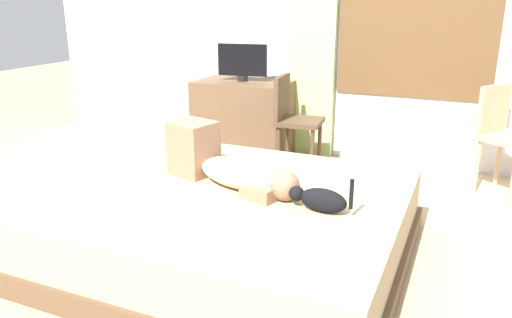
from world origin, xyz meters
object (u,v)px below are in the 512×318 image
(tv_monitor, at_px, (242,62))
(cup, at_px, (283,77))
(cat, at_px, (320,199))
(bed, at_px, (227,224))
(desk, at_px, (244,119))
(chair_spare, at_px, (503,131))
(chair_by_desk, at_px, (292,116))
(person_lying, at_px, (226,165))

(tv_monitor, distance_m, cup, 0.42)
(cat, bearing_deg, cup, 115.61)
(bed, xyz_separation_m, desk, (-0.78, 1.90, 0.16))
(bed, distance_m, chair_spare, 2.37)
(bed, distance_m, cup, 2.14)
(cup, bearing_deg, cat, -64.39)
(bed, height_order, cat, cat)
(desk, bearing_deg, chair_by_desk, -23.06)
(bed, distance_m, desk, 2.06)
(bed, bearing_deg, tv_monitor, 112.45)
(person_lying, bearing_deg, bed, -63.14)
(chair_spare, bearing_deg, desk, 177.59)
(person_lying, height_order, cat, person_lying)
(desk, distance_m, cup, 0.56)
(tv_monitor, height_order, chair_spare, tv_monitor)
(tv_monitor, xyz_separation_m, chair_spare, (2.29, -0.10, -0.41))
(chair_spare, bearing_deg, cat, -116.18)
(cat, relative_size, desk, 0.40)
(chair_spare, bearing_deg, person_lying, -132.86)
(bed, xyz_separation_m, tv_monitor, (-0.79, 1.90, 0.71))
(person_lying, distance_m, cup, 1.95)
(cat, relative_size, chair_by_desk, 0.42)
(cup, bearing_deg, chair_spare, -6.37)
(cat, bearing_deg, tv_monitor, 124.90)
(bed, bearing_deg, cup, 101.55)
(person_lying, xyz_separation_m, cup, (-0.35, 1.90, 0.25))
(bed, relative_size, tv_monitor, 4.33)
(tv_monitor, bearing_deg, person_lying, -67.85)
(person_lying, xyz_separation_m, desk, (-0.72, 1.78, -0.17))
(cup, distance_m, chair_by_desk, 0.51)
(tv_monitor, xyz_separation_m, chair_by_desk, (0.60, -0.25, -0.41))
(cat, distance_m, cup, 2.33)
(cup, xyz_separation_m, chair_by_desk, (0.23, -0.37, -0.27))
(person_lying, distance_m, desk, 1.93)
(tv_monitor, bearing_deg, bed, -67.55)
(desk, xyz_separation_m, chair_spare, (2.28, -0.10, 0.14))
(person_lying, distance_m, tv_monitor, 1.96)
(person_lying, bearing_deg, desk, 111.92)
(desk, bearing_deg, cat, -55.26)
(cat, height_order, chair_by_desk, chair_by_desk)
(cat, height_order, chair_spare, chair_spare)
(bed, height_order, desk, desk)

